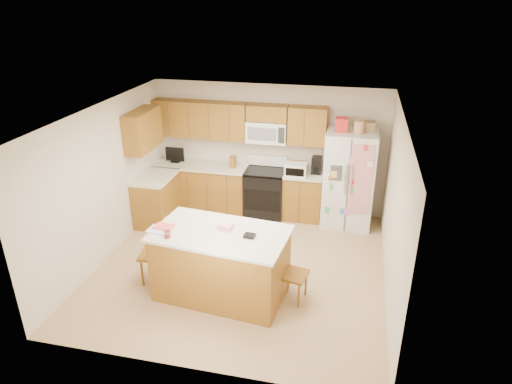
% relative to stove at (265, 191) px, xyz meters
% --- Properties ---
extents(ground, '(4.50, 4.50, 0.00)m').
position_rel_stove_xyz_m(ground, '(0.00, -1.94, -0.47)').
color(ground, '#AC8057').
rests_on(ground, ground).
extents(room_shell, '(4.60, 4.60, 2.52)m').
position_rel_stove_xyz_m(room_shell, '(0.00, -1.94, 0.97)').
color(room_shell, beige).
rests_on(room_shell, ground).
extents(cabinetry, '(3.36, 1.56, 2.15)m').
position_rel_stove_xyz_m(cabinetry, '(-0.98, -0.15, 0.44)').
color(cabinetry, '#96641D').
rests_on(cabinetry, ground).
extents(stove, '(0.76, 0.65, 1.13)m').
position_rel_stove_xyz_m(stove, '(0.00, 0.00, 0.00)').
color(stove, black).
rests_on(stove, ground).
extents(refrigerator, '(0.90, 0.79, 2.04)m').
position_rel_stove_xyz_m(refrigerator, '(1.57, -0.06, 0.45)').
color(refrigerator, white).
rests_on(refrigerator, ground).
extents(island, '(2.00, 1.28, 1.11)m').
position_rel_stove_xyz_m(island, '(-0.09, -2.70, 0.04)').
color(island, '#96641D').
rests_on(island, ground).
extents(windsor_chair_left, '(0.46, 0.48, 1.00)m').
position_rel_stove_xyz_m(windsor_chair_left, '(-1.15, -2.59, -0.00)').
color(windsor_chair_left, '#96641D').
rests_on(windsor_chair_left, ground).
extents(windsor_chair_back, '(0.49, 0.48, 0.92)m').
position_rel_stove_xyz_m(windsor_chair_back, '(0.02, -2.00, -0.04)').
color(windsor_chair_back, '#96641D').
rests_on(windsor_chair_back, ground).
extents(windsor_chair_right, '(0.43, 0.45, 0.89)m').
position_rel_stove_xyz_m(windsor_chair_right, '(0.92, -2.60, -0.05)').
color(windsor_chair_right, '#96641D').
rests_on(windsor_chair_right, ground).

